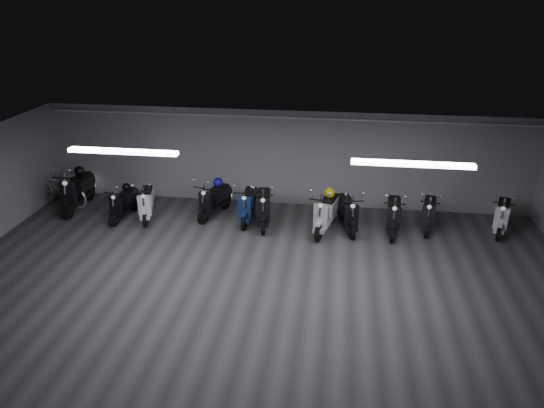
# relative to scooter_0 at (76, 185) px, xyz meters

# --- Properties ---
(floor) EXTENTS (14.00, 10.00, 0.01)m
(floor) POSITION_rel_scooter_0_xyz_m (5.82, -3.77, -0.75)
(floor) COLOR #39393B
(floor) RESTS_ON ground
(ceiling) EXTENTS (14.00, 10.00, 0.01)m
(ceiling) POSITION_rel_scooter_0_xyz_m (5.82, -3.77, 2.06)
(ceiling) COLOR gray
(ceiling) RESTS_ON ground
(back_wall) EXTENTS (14.00, 0.01, 2.80)m
(back_wall) POSITION_rel_scooter_0_xyz_m (5.82, 1.23, 0.65)
(back_wall) COLOR #939396
(back_wall) RESTS_ON ground
(fluor_strip_left) EXTENTS (2.40, 0.18, 0.08)m
(fluor_strip_left) POSITION_rel_scooter_0_xyz_m (2.82, -2.77, 1.99)
(fluor_strip_left) COLOR white
(fluor_strip_left) RESTS_ON ceiling
(fluor_strip_right) EXTENTS (2.40, 0.18, 0.08)m
(fluor_strip_right) POSITION_rel_scooter_0_xyz_m (8.82, -2.77, 1.99)
(fluor_strip_right) COLOR white
(fluor_strip_right) RESTS_ON ceiling
(conduit) EXTENTS (13.60, 0.05, 0.05)m
(conduit) POSITION_rel_scooter_0_xyz_m (5.82, 1.15, 1.87)
(conduit) COLOR white
(conduit) RESTS_ON back_wall
(scooter_0) EXTENTS (0.72, 2.03, 1.50)m
(scooter_0) POSITION_rel_scooter_0_xyz_m (0.00, 0.00, 0.00)
(scooter_0) COLOR black
(scooter_0) RESTS_ON floor
(scooter_1) EXTENTS (0.73, 1.64, 1.18)m
(scooter_1) POSITION_rel_scooter_0_xyz_m (1.56, -0.41, -0.16)
(scooter_1) COLOR black
(scooter_1) RESTS_ON floor
(scooter_2) EXTENTS (0.96, 1.76, 1.25)m
(scooter_2) POSITION_rel_scooter_0_xyz_m (2.18, -0.32, -0.13)
(scooter_2) COLOR white
(scooter_2) RESTS_ON floor
(scooter_3) EXTENTS (1.10, 1.82, 1.28)m
(scooter_3) POSITION_rel_scooter_0_xyz_m (4.01, 0.06, -0.11)
(scooter_3) COLOR black
(scooter_3) RESTS_ON floor
(scooter_4) EXTENTS (0.60, 1.73, 1.28)m
(scooter_4) POSITION_rel_scooter_0_xyz_m (4.99, -0.10, -0.11)
(scooter_4) COLOR navy
(scooter_4) RESTS_ON floor
(scooter_5) EXTENTS (0.83, 1.88, 1.36)m
(scooter_5) POSITION_rel_scooter_0_xyz_m (5.45, -0.28, -0.07)
(scooter_5) COLOR black
(scooter_5) RESTS_ON floor
(scooter_6) EXTENTS (1.07, 1.96, 1.39)m
(scooter_6) POSITION_rel_scooter_0_xyz_m (7.13, -0.46, -0.06)
(scooter_6) COLOR silver
(scooter_6) RESTS_ON floor
(scooter_7) EXTENTS (0.97, 1.82, 1.29)m
(scooter_7) POSITION_rel_scooter_0_xyz_m (7.68, -0.27, -0.10)
(scooter_7) COLOR black
(scooter_7) RESTS_ON floor
(scooter_8) EXTENTS (0.75, 1.80, 1.30)m
(scooter_8) POSITION_rel_scooter_0_xyz_m (8.88, -0.28, -0.10)
(scooter_8) COLOR black
(scooter_8) RESTS_ON floor
(scooter_9) EXTENTS (0.85, 1.71, 1.22)m
(scooter_9) POSITION_rel_scooter_0_xyz_m (9.82, 0.03, -0.14)
(scooter_9) COLOR black
(scooter_9) RESTS_ON floor
(bicycle) EXTENTS (2.14, 1.34, 1.31)m
(bicycle) POSITION_rel_scooter_0_xyz_m (-0.68, 0.27, -0.10)
(bicycle) COLOR silver
(bicycle) RESTS_ON floor
(scooter_10) EXTENTS (1.08, 1.79, 1.26)m
(scooter_10) POSITION_rel_scooter_0_xyz_m (11.68, 0.10, -0.12)
(scooter_10) COLOR white
(scooter_10) RESTS_ON floor
(helmet_0) EXTENTS (0.23, 0.23, 0.23)m
(helmet_0) POSITION_rel_scooter_0_xyz_m (1.59, -0.19, 0.10)
(helmet_0) COLOR black
(helmet_0) RESTS_ON scooter_1
(helmet_1) EXTENTS (0.28, 0.28, 0.28)m
(helmet_1) POSITION_rel_scooter_0_xyz_m (4.08, 0.29, 0.18)
(helmet_1) COLOR #150C86
(helmet_1) RESTS_ON scooter_3
(helmet_2) EXTENTS (0.27, 0.27, 0.27)m
(helmet_2) POSITION_rel_scooter_0_xyz_m (7.20, -0.21, 0.25)
(helmet_2) COLOR #D8C20C
(helmet_2) RESTS_ON scooter_6
(helmet_3) EXTENTS (0.29, 0.29, 0.29)m
(helmet_3) POSITION_rel_scooter_0_xyz_m (-0.01, 0.28, 0.32)
(helmet_3) COLOR black
(helmet_3) RESTS_ON scooter_0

